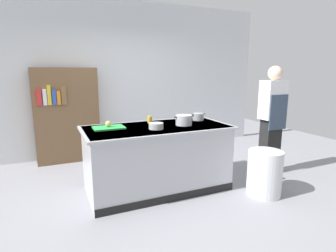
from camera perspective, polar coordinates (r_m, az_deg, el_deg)
ground_plane at (r=3.95m, az=-2.19°, el=-13.02°), size 10.00×10.00×0.00m
back_wall at (r=5.60m, az=-10.45°, el=9.87°), size 6.40×0.12×3.00m
counter_island at (r=3.78m, az=-2.24°, el=-6.59°), size 1.98×0.98×0.90m
cutting_board at (r=3.63m, az=-12.37°, el=-0.34°), size 0.40×0.28×0.02m
onion at (r=3.62m, az=-12.48°, el=0.43°), size 0.08×0.08×0.08m
stock_pot at (r=3.76m, az=3.37°, el=1.26°), size 0.30×0.23×0.14m
sauce_pan at (r=4.16m, az=6.39°, el=1.96°), size 0.24×0.17×0.11m
mixing_bowl at (r=3.51m, az=-2.54°, el=0.01°), size 0.19×0.19×0.08m
juice_cup at (r=3.92m, az=-3.92°, el=1.37°), size 0.07×0.07×0.10m
trash_bin at (r=3.88m, az=19.69°, el=-9.30°), size 0.45×0.45×0.61m
person_chef at (r=4.56m, az=21.08°, el=1.58°), size 0.38×0.25×1.72m
bookshelf at (r=5.21m, az=-20.52°, el=2.07°), size 1.10×0.31×1.70m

